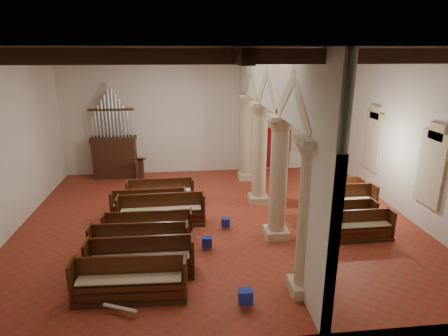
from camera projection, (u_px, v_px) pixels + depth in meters
floor at (218, 220)px, 13.70m from camera, size 14.00×14.00×0.00m
ceiling at (217, 48)px, 11.90m from camera, size 14.00×14.00×0.00m
wall_back at (206, 113)px, 18.49m from camera, size 14.00×0.02×6.00m
wall_front at (247, 212)px, 7.11m from camera, size 14.00×0.02×6.00m
wall_left at (2, 146)px, 12.07m from camera, size 0.02×12.00×6.00m
wall_right at (410, 135)px, 13.53m from camera, size 0.02×12.00×6.00m
ceiling_beams at (217, 54)px, 11.96m from camera, size 13.80×11.80×0.30m
arcade at (270, 123)px, 12.82m from camera, size 0.90×11.90×6.00m
window_right_a at (432, 169)px, 12.34m from camera, size 0.03×1.00×2.20m
window_right_b at (373, 141)px, 16.14m from camera, size 0.03×1.00×2.20m
window_back at (303, 127)px, 19.23m from camera, size 1.00×0.03×2.20m
pipe_organ at (114, 150)px, 18.04m from camera, size 2.10×0.85×4.40m
lectern at (141, 172)px, 17.41m from camera, size 0.59×0.60×1.31m
dossal_curtain at (274, 147)px, 19.33m from camera, size 1.80×0.07×2.17m
processional_banner at (317, 157)px, 19.04m from camera, size 0.51×0.65×2.24m
hymnal_box_a at (245, 296)px, 9.02m from camera, size 0.35×0.29×0.34m
hymnal_box_b at (207, 242)px, 11.63m from camera, size 0.33×0.28×0.31m
hymnal_box_c at (226, 222)px, 12.98m from camera, size 0.34×0.30×0.29m
tube_heater_a at (120, 308)px, 8.77m from camera, size 0.83×0.42×0.09m
tube_heater_b at (157, 281)px, 9.78m from camera, size 1.01×0.16×0.10m
nave_pew_0 at (130, 286)px, 9.26m from camera, size 2.82×0.83×1.09m
nave_pew_1 at (141, 264)px, 10.21m from camera, size 2.90×0.77×1.11m
nave_pew_2 at (140, 245)px, 11.28m from camera, size 2.96×0.76×0.98m
nave_pew_3 at (149, 231)px, 12.19m from camera, size 2.85×0.64×0.95m
nave_pew_4 at (162, 215)px, 13.24m from camera, size 3.07×0.81×1.12m
nave_pew_5 at (149, 207)px, 14.02m from camera, size 2.80×0.72×0.99m
nave_pew_6 at (161, 196)px, 15.08m from camera, size 2.67×0.76×1.03m
aisle_pew_0 at (362, 230)px, 12.25m from camera, size 2.01×0.67×0.97m
aisle_pew_1 at (347, 220)px, 12.90m from camera, size 1.93×0.72×1.04m
aisle_pew_2 at (347, 205)px, 14.09m from camera, size 2.10×0.80×1.15m
aisle_pew_3 at (335, 196)px, 15.00m from camera, size 2.06×0.76×1.10m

